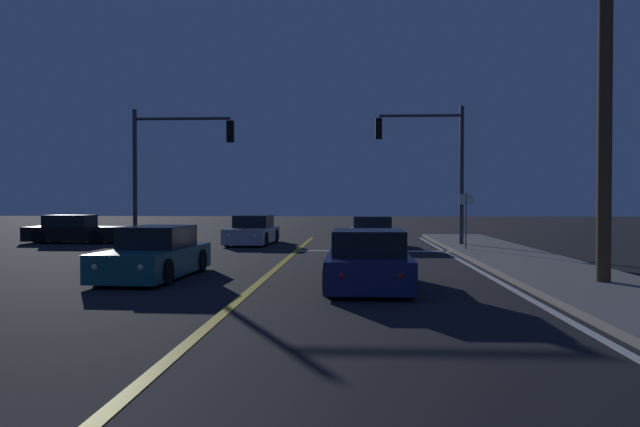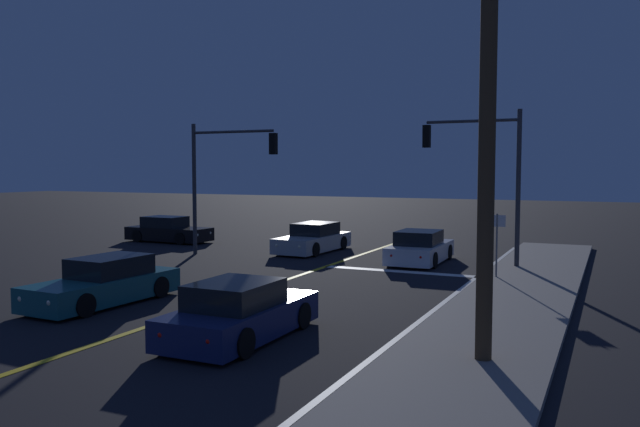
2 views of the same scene
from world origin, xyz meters
name	(u,v)px [view 1 (image 1 of 2)]	position (x,y,z in m)	size (l,w,h in m)	color
sidewalk_right	(581,281)	(7.74, 11.31, 0.07)	(3.20, 40.72, 0.15)	gray
lane_line_center	(260,282)	(0.00, 11.31, 0.01)	(0.20, 38.45, 0.01)	gold
lane_line_edge_right	(502,284)	(5.89, 11.31, 0.01)	(0.16, 38.45, 0.01)	white
stop_bar	(373,251)	(3.07, 21.12, 0.01)	(6.14, 0.50, 0.01)	white
car_side_waiting_navy	(368,262)	(2.64, 10.48, 0.58)	(1.98, 4.38, 1.34)	navy
car_distant_tail_silver	(253,232)	(-2.42, 25.00, 0.58)	(2.05, 4.77, 1.34)	#B2B5BA
car_parked_curb_black	(74,231)	(-11.14, 25.43, 0.58)	(4.62, 1.95, 1.34)	black
car_mid_block_white	(371,233)	(3.06, 23.68, 0.58)	(2.03, 4.39, 1.34)	silver
car_far_approaching_teal	(155,255)	(-2.88, 12.10, 0.58)	(1.96, 4.74, 1.34)	#195960
traffic_signal_near_right	(431,154)	(5.63, 23.42, 4.05)	(3.81, 0.28, 6.10)	#38383D
traffic_signal_far_left	(171,155)	(-5.41, 22.02, 3.93)	(4.30, 0.28, 5.86)	#38383D
utility_pole_right	(605,80)	(8.04, 10.72, 4.77)	(1.73, 0.32, 9.21)	#4C3823
street_sign_corner	(466,212)	(6.64, 20.62, 1.57)	(0.56, 0.10, 2.32)	slate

